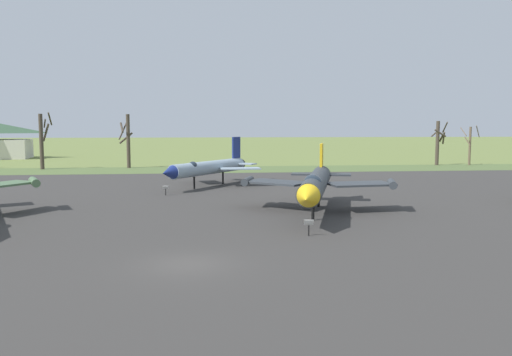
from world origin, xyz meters
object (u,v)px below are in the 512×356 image
Objects in this scene: info_placard_front_left at (309,226)px; jet_fighter_rear_left at (208,167)px; jet_fighter_front_left at (316,183)px; info_placard_rear_left at (166,189)px.

info_placard_front_left is 0.08× the size of jet_fighter_rear_left.
info_placard_front_left is at bearing -78.06° from jet_fighter_rear_left.
jet_fighter_front_left is at bearing 73.94° from info_placard_front_left.
info_placard_front_left is 26.71m from jet_fighter_rear_left.
info_placard_rear_left is at bearing 116.68° from info_placard_front_left.
jet_fighter_rear_left is 8.11m from info_placard_rear_left.
jet_fighter_front_left is 16.80× the size of info_placard_rear_left.
jet_fighter_front_left is 8.13m from info_placard_front_left.
info_placard_front_left is 21.63m from info_placard_rear_left.
info_placard_front_left is at bearing -106.06° from jet_fighter_front_left.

